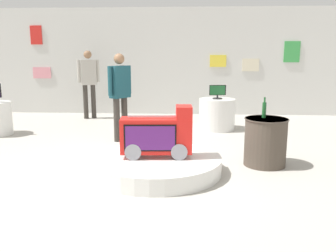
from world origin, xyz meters
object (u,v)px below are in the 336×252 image
(main_display_pedestal, at_px, (156,164))
(side_table_round, at_px, (265,141))
(shopper_browsing_near_truck, at_px, (120,90))
(shopper_browsing_rear, at_px, (89,79))
(display_pedestal_left_rear, at_px, (217,114))
(tv_on_left_rear, at_px, (218,92))
(bottle_on_side_table, at_px, (264,109))
(novelty_firetruck_tv, at_px, (158,136))

(main_display_pedestal, height_order, side_table_round, side_table_round)
(shopper_browsing_near_truck, bearing_deg, shopper_browsing_rear, 118.35)
(shopper_browsing_near_truck, bearing_deg, main_display_pedestal, -65.06)
(main_display_pedestal, bearing_deg, display_pedestal_left_rear, 70.25)
(tv_on_left_rear, xyz_separation_m, shopper_browsing_near_truck, (-1.94, -1.15, 0.14))
(main_display_pedestal, xyz_separation_m, shopper_browsing_near_truck, (-0.86, 1.85, 0.86))
(side_table_round, bearing_deg, shopper_browsing_near_truck, 150.21)
(shopper_browsing_rear, bearing_deg, side_table_round, -45.06)
(side_table_round, relative_size, bottle_on_side_table, 2.33)
(tv_on_left_rear, height_order, shopper_browsing_near_truck, shopper_browsing_near_truck)
(novelty_firetruck_tv, height_order, tv_on_left_rear, tv_on_left_rear)
(display_pedestal_left_rear, height_order, shopper_browsing_rear, shopper_browsing_rear)
(display_pedestal_left_rear, relative_size, bottle_on_side_table, 2.55)
(novelty_firetruck_tv, distance_m, shopper_browsing_rear, 4.72)
(tv_on_left_rear, relative_size, bottle_on_side_table, 1.17)
(novelty_firetruck_tv, relative_size, shopper_browsing_near_truck, 0.61)
(side_table_round, bearing_deg, main_display_pedestal, -165.05)
(shopper_browsing_near_truck, bearing_deg, bottle_on_side_table, -28.77)
(tv_on_left_rear, relative_size, shopper_browsing_rear, 0.21)
(shopper_browsing_near_truck, bearing_deg, tv_on_left_rear, 30.57)
(tv_on_left_rear, distance_m, side_table_round, 2.66)
(bottle_on_side_table, height_order, shopper_browsing_rear, shopper_browsing_rear)
(display_pedestal_left_rear, height_order, tv_on_left_rear, tv_on_left_rear)
(side_table_round, xyz_separation_m, shopper_browsing_near_truck, (-2.48, 1.42, 0.61))
(novelty_firetruck_tv, xyz_separation_m, display_pedestal_left_rear, (1.06, 3.01, -0.19))
(main_display_pedestal, height_order, shopper_browsing_near_truck, shopper_browsing_near_truck)
(main_display_pedestal, distance_m, bottle_on_side_table, 1.82)
(novelty_firetruck_tv, xyz_separation_m, bottle_on_side_table, (1.57, 0.51, 0.32))
(display_pedestal_left_rear, xyz_separation_m, shopper_browsing_rear, (-3.19, 1.17, 0.67))
(main_display_pedestal, bearing_deg, bottle_on_side_table, 17.67)
(main_display_pedestal, height_order, tv_on_left_rear, tv_on_left_rear)
(main_display_pedestal, xyz_separation_m, tv_on_left_rear, (1.08, 3.00, 0.72))
(side_table_round, xyz_separation_m, shopper_browsing_rear, (-3.73, 3.74, 0.65))
(shopper_browsing_near_truck, bearing_deg, side_table_round, -29.79)
(novelty_firetruck_tv, distance_m, bottle_on_side_table, 1.68)
(display_pedestal_left_rear, distance_m, shopper_browsing_rear, 3.46)
(novelty_firetruck_tv, height_order, shopper_browsing_near_truck, shopper_browsing_near_truck)
(display_pedestal_left_rear, bearing_deg, main_display_pedestal, -109.75)
(tv_on_left_rear, bearing_deg, display_pedestal_left_rear, 82.12)
(main_display_pedestal, relative_size, novelty_firetruck_tv, 1.83)
(tv_on_left_rear, bearing_deg, main_display_pedestal, -109.76)
(tv_on_left_rear, relative_size, side_table_round, 0.50)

